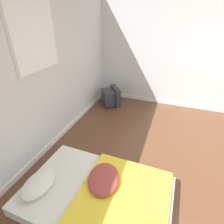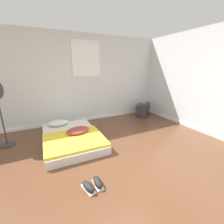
# 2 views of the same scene
# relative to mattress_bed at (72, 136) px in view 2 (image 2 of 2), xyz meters

# --- Properties ---
(ground_plane) EXTENTS (20.00, 20.00, 0.00)m
(ground_plane) POSITION_rel_mattress_bed_xyz_m (0.51, -1.60, -0.11)
(ground_plane) COLOR brown
(wall_back) EXTENTS (7.78, 0.08, 2.60)m
(wall_back) POSITION_rel_mattress_bed_xyz_m (0.52, 1.27, 1.18)
(wall_back) COLOR silver
(wall_back) RESTS_ON ground_plane
(mattress_bed) EXTENTS (1.25, 1.88, 0.31)m
(mattress_bed) POSITION_rel_mattress_bed_xyz_m (0.00, 0.00, 0.00)
(mattress_bed) COLOR silver
(mattress_bed) RESTS_ON ground_plane
(crt_tv) EXTENTS (0.62, 0.60, 0.47)m
(crt_tv) POSITION_rel_mattress_bed_xyz_m (2.66, 0.80, 0.11)
(crt_tv) COLOR #333338
(crt_tv) RESTS_ON ground_plane
(sneaker_pair) EXTENTS (0.29, 0.29, 0.10)m
(sneaker_pair) POSITION_rel_mattress_bed_xyz_m (-0.02, -1.57, -0.06)
(sneaker_pair) COLOR silver
(sneaker_pair) RESTS_ON ground_plane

